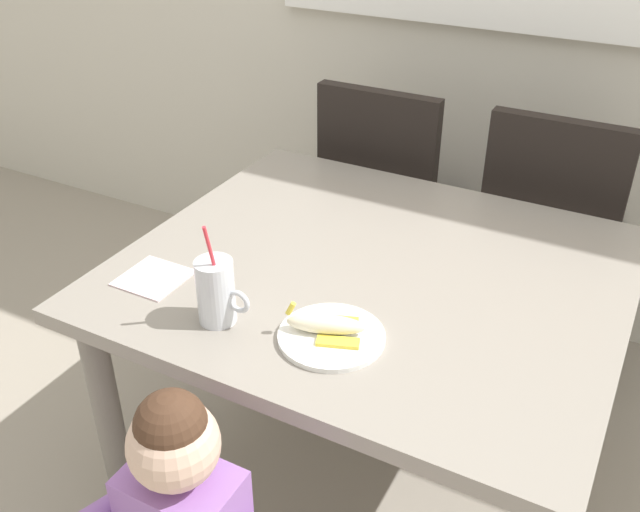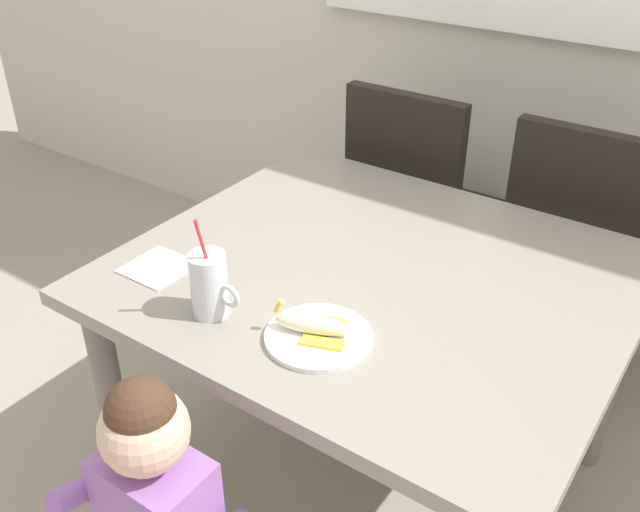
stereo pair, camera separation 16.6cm
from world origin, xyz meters
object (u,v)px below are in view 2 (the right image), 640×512
(toddler_standing, at_px, (157,504))
(dining_chair_right, at_px, (578,245))
(milk_cup, at_px, (210,288))
(snack_plate, at_px, (318,337))
(dining_table, at_px, (374,302))
(peeled_banana, at_px, (314,325))
(paper_napkin, at_px, (158,267))
(dining_chair_left, at_px, (415,200))

(toddler_standing, bearing_deg, dining_chair_right, 75.65)
(milk_cup, xyz_separation_m, snack_plate, (0.25, 0.06, -0.06))
(dining_table, xyz_separation_m, peeled_banana, (0.03, -0.30, 0.13))
(snack_plate, xyz_separation_m, peeled_banana, (-0.01, 0.00, 0.03))
(milk_cup, relative_size, paper_napkin, 1.67)
(paper_napkin, bearing_deg, peeled_banana, -0.49)
(paper_napkin, bearing_deg, toddler_standing, -46.92)
(toddler_standing, relative_size, snack_plate, 3.64)
(dining_chair_right, bearing_deg, paper_napkin, 54.94)
(dining_chair_right, distance_m, peeled_banana, 1.12)
(dining_chair_left, relative_size, milk_cup, 3.83)
(dining_chair_right, xyz_separation_m, peeled_banana, (-0.27, -1.06, 0.23))
(milk_cup, distance_m, paper_napkin, 0.25)
(peeled_banana, bearing_deg, toddler_standing, -104.80)
(dining_table, height_order, dining_chair_left, dining_chair_left)
(toddler_standing, height_order, snack_plate, toddler_standing)
(toddler_standing, bearing_deg, paper_napkin, 133.08)
(dining_chair_left, bearing_deg, milk_cup, 93.39)
(dining_table, distance_m, snack_plate, 0.33)
(dining_chair_left, bearing_deg, snack_plate, 106.73)
(milk_cup, distance_m, snack_plate, 0.26)
(dining_table, relative_size, snack_plate, 5.24)
(dining_table, distance_m, milk_cup, 0.45)
(snack_plate, distance_m, paper_napkin, 0.49)
(toddler_standing, bearing_deg, dining_chair_left, 97.92)
(paper_napkin, bearing_deg, milk_cup, -14.96)
(dining_chair_right, relative_size, peeled_banana, 5.48)
(dining_chair_right, distance_m, paper_napkin, 1.31)
(dining_table, xyz_separation_m, paper_napkin, (-0.44, -0.30, 0.10))
(dining_chair_left, relative_size, paper_napkin, 6.40)
(toddler_standing, bearing_deg, dining_table, 84.07)
(dining_table, bearing_deg, dining_chair_left, 110.14)
(dining_chair_left, bearing_deg, peeled_banana, 106.17)
(dining_table, height_order, toddler_standing, toddler_standing)
(snack_plate, bearing_deg, dining_chair_right, 76.40)
(toddler_standing, height_order, peeled_banana, toddler_standing)
(toddler_standing, bearing_deg, peeled_banana, 75.20)
(dining_chair_right, bearing_deg, dining_table, 68.42)
(peeled_banana, bearing_deg, dining_table, 95.87)
(milk_cup, distance_m, peeled_banana, 0.25)
(dining_chair_left, height_order, toddler_standing, dining_chair_left)
(milk_cup, xyz_separation_m, peeled_banana, (0.24, 0.06, -0.04))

